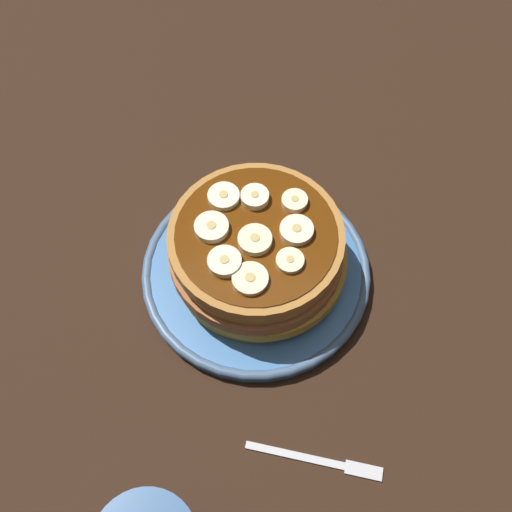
{
  "coord_description": "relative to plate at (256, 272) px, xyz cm",
  "views": [
    {
      "loc": [
        31.77,
        3.34,
        60.42
      ],
      "look_at": [
        0.0,
        0.0,
        4.36
      ],
      "focal_mm": 43.82,
      "sensor_mm": 36.0,
      "label": 1
    }
  ],
  "objects": [
    {
      "name": "banana_slice_3",
      "position": [
        -0.17,
        -4.34,
        8.2
      ],
      "size": [
        3.4,
        3.4,
        0.96
      ],
      "color": "beige",
      "rests_on": "pancake_stack"
    },
    {
      "name": "banana_slice_8",
      "position": [
        5.18,
        0.35,
        8.11
      ],
      "size": [
        3.45,
        3.45,
        0.79
      ],
      "color": "beige",
      "rests_on": "pancake_stack"
    },
    {
      "name": "banana_slice_1",
      "position": [
        3.67,
        -2.59,
        8.22
      ],
      "size": [
        3.25,
        3.25,
        1.01
      ],
      "color": "#EDE8C3",
      "rests_on": "pancake_stack"
    },
    {
      "name": "banana_slice_7",
      "position": [
        -0.53,
        3.9,
        8.18
      ],
      "size": [
        3.32,
        3.32,
        0.93
      ],
      "color": "#FCE5C3",
      "rests_on": "pancake_stack"
    },
    {
      "name": "banana_slice_0",
      "position": [
        0.99,
        -0.05,
        8.2
      ],
      "size": [
        3.33,
        3.33,
        0.98
      ],
      "color": "#EAEDB4",
      "rests_on": "pancake_stack"
    },
    {
      "name": "banana_slice_4",
      "position": [
        2.87,
        3.53,
        8.1
      ],
      "size": [
        2.7,
        2.7,
        0.77
      ],
      "color": "#EDF3B6",
      "rests_on": "pancake_stack"
    },
    {
      "name": "plate",
      "position": [
        0.0,
        0.0,
        0.0
      ],
      "size": [
        24.63,
        24.63,
        1.78
      ],
      "color": "#3F72B2",
      "rests_on": "ground_plane"
    },
    {
      "name": "banana_slice_5",
      "position": [
        -3.96,
        3.45,
        8.17
      ],
      "size": [
        2.63,
        2.63,
        0.91
      ],
      "color": "#F9F2B8",
      "rests_on": "pancake_stack"
    },
    {
      "name": "banana_slice_2",
      "position": [
        -3.96,
        -0.54,
        8.24
      ],
      "size": [
        2.86,
        2.86,
        1.05
      ],
      "color": "#F9E8C5",
      "rests_on": "pancake_stack"
    },
    {
      "name": "banana_slice_6",
      "position": [
        -3.79,
        -3.66,
        8.14
      ],
      "size": [
        3.22,
        3.22,
        0.84
      ],
      "color": "#EAF0C5",
      "rests_on": "pancake_stack"
    },
    {
      "name": "pancake_stack",
      "position": [
        0.01,
        0.07,
        4.21
      ],
      "size": [
        18.37,
        18.85,
        7.39
      ],
      "color": "#B48034",
      "rests_on": "plate"
    },
    {
      "name": "ground_plane",
      "position": [
        0.0,
        0.0,
        -2.46
      ],
      "size": [
        140.0,
        140.0,
        3.0
      ],
      "primitive_type": "cube",
      "color": "black"
    },
    {
      "name": "fork",
      "position": [
        19.0,
        8.23,
        -0.71
      ],
      "size": [
        2.39,
        13.03,
        0.5
      ],
      "color": "silver",
      "rests_on": "ground_plane"
    }
  ]
}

